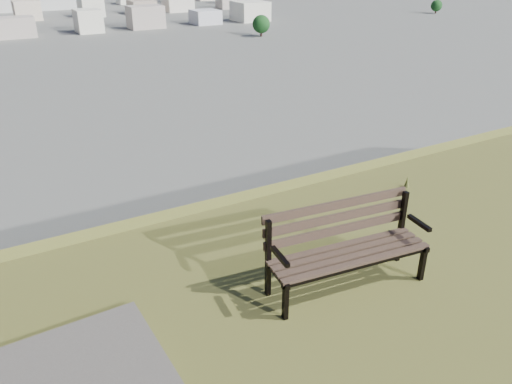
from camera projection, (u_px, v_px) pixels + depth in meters
park_bench at (345, 242)px, 5.27m from camera, size 1.79×0.75×0.91m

